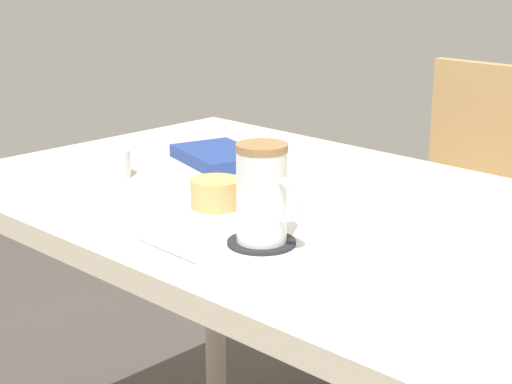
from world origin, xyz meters
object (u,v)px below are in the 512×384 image
(coffee_mug, at_px, (263,193))
(sugar_bowl, at_px, (110,164))
(pastry_plate, at_px, (216,211))
(wooden_chair, at_px, (472,224))
(dining_table, at_px, (297,250))
(small_book, at_px, (219,156))
(pastry, at_px, (216,193))

(coffee_mug, relative_size, sugar_bowl, 1.95)
(pastry_plate, relative_size, coffee_mug, 1.07)
(sugar_bowl, bearing_deg, wooden_chair, 75.18)
(dining_table, bearing_deg, coffee_mug, -60.76)
(wooden_chair, distance_m, sugar_bowl, 0.93)
(wooden_chair, xyz_separation_m, pastry_plate, (0.07, -0.89, 0.25))
(wooden_chair, distance_m, small_book, 0.73)
(pastry, xyz_separation_m, coffee_mug, (0.14, -0.04, 0.04))
(coffee_mug, distance_m, small_book, 0.47)
(wooden_chair, bearing_deg, pastry_plate, 92.79)
(wooden_chair, distance_m, coffee_mug, 1.01)
(wooden_chair, height_order, sugar_bowl, wooden_chair)
(wooden_chair, bearing_deg, dining_table, 96.29)
(dining_table, relative_size, pastry_plate, 8.13)
(coffee_mug, height_order, small_book, coffee_mug)
(wooden_chair, relative_size, pastry, 11.16)
(sugar_bowl, bearing_deg, small_book, 73.67)
(sugar_bowl, bearing_deg, dining_table, 20.56)
(coffee_mug, height_order, sugar_bowl, coffee_mug)
(pastry_plate, height_order, sugar_bowl, sugar_bowl)
(dining_table, distance_m, wooden_chair, 0.76)
(dining_table, height_order, sugar_bowl, sugar_bowl)
(wooden_chair, xyz_separation_m, sugar_bowl, (-0.23, -0.86, 0.27))
(wooden_chair, relative_size, sugar_bowl, 11.98)
(pastry_plate, height_order, pastry, pastry)
(wooden_chair, relative_size, small_book, 4.66)
(small_book, bearing_deg, coffee_mug, -19.60)
(dining_table, xyz_separation_m, coffee_mug, (0.11, -0.19, 0.16))
(dining_table, distance_m, sugar_bowl, 0.37)
(dining_table, bearing_deg, sugar_bowl, -159.44)
(dining_table, bearing_deg, small_book, 163.18)
(pastry_plate, distance_m, sugar_bowl, 0.30)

